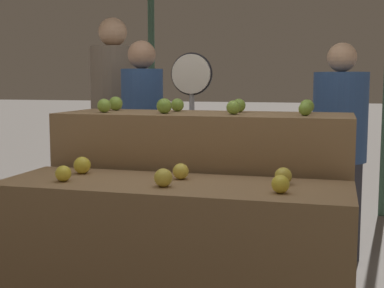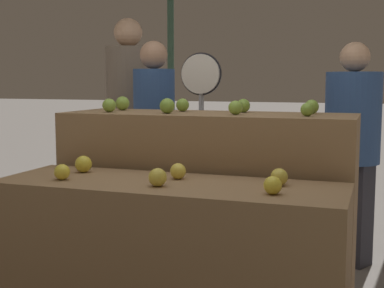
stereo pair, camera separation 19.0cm
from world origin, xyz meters
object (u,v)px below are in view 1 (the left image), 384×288
(produce_scale, at_px, (191,111))
(person_customer_right, at_px, (339,138))
(person_vendor_at_scale, at_px, (142,130))
(person_customer_left, at_px, (114,110))

(produce_scale, relative_size, person_customer_right, 0.95)
(person_vendor_at_scale, height_order, person_customer_right, person_vendor_at_scale)
(person_vendor_at_scale, distance_m, person_customer_left, 0.60)
(produce_scale, xyz_separation_m, person_vendor_at_scale, (-0.45, 0.22, -0.16))
(person_vendor_at_scale, bearing_deg, person_customer_right, -168.00)
(produce_scale, relative_size, person_customer_left, 0.82)
(person_customer_left, distance_m, person_customer_right, 1.88)
(person_vendor_at_scale, height_order, person_customer_left, person_customer_left)
(produce_scale, height_order, person_customer_left, person_customer_left)
(person_customer_right, bearing_deg, person_vendor_at_scale, 33.95)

